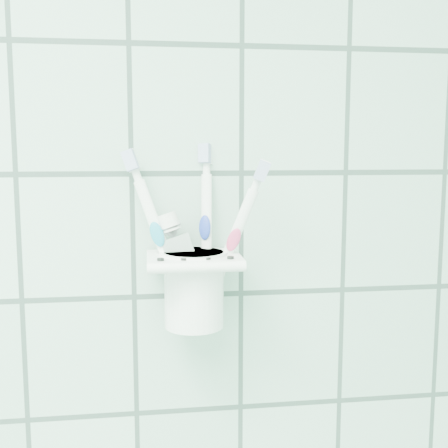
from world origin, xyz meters
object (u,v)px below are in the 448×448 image
object	(u,v)px
cup	(194,286)
toothpaste_tube	(201,256)
toothbrush_pink	(189,231)
holder_bracket	(194,261)
toothbrush_blue	(206,230)
toothbrush_orange	(202,233)

from	to	relation	value
cup	toothpaste_tube	distance (m)	0.04
toothbrush_pink	holder_bracket	bearing A→B (deg)	61.00
holder_bracket	cup	distance (m)	0.03
holder_bracket	toothpaste_tube	world-z (taller)	toothpaste_tube
holder_bracket	toothpaste_tube	bearing A→B (deg)	9.46
toothbrush_blue	toothpaste_tube	world-z (taller)	toothbrush_blue
toothbrush_orange	holder_bracket	bearing A→B (deg)	-120.05
toothbrush_pink	toothbrush_orange	xyz separation A→B (m)	(0.02, 0.02, -0.01)
holder_bracket	cup	world-z (taller)	same
toothbrush_pink	toothbrush_blue	bearing A→B (deg)	43.90
holder_bracket	toothbrush_pink	size ratio (longest dim) A/B	0.51
toothbrush_pink	toothbrush_blue	xyz separation A→B (m)	(0.02, 0.01, -0.00)
holder_bracket	toothbrush_pink	world-z (taller)	toothbrush_pink
toothbrush_pink	toothbrush_blue	size ratio (longest dim) A/B	1.00
toothpaste_tube	holder_bracket	bearing A→B (deg)	179.55
holder_bracket	toothbrush_blue	xyz separation A→B (m)	(0.02, 0.01, 0.04)
toothpaste_tube	toothbrush_blue	bearing A→B (deg)	30.89
toothbrush_orange	toothbrush_pink	bearing A→B (deg)	-120.49
holder_bracket	cup	bearing A→B (deg)	79.58
holder_bracket	toothbrush_orange	world-z (taller)	toothbrush_orange
holder_bracket	toothbrush_pink	distance (m)	0.04
cup	toothbrush_blue	distance (m)	0.07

